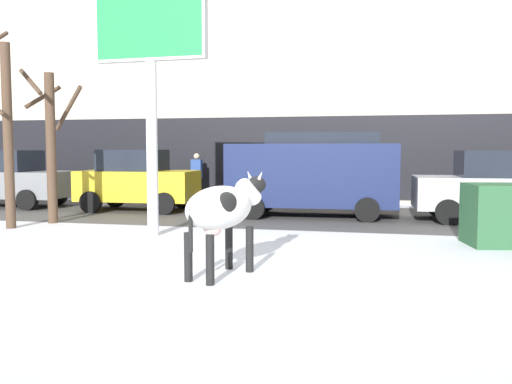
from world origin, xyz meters
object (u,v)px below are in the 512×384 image
bare_tree_right_lot (51,140)px  dumpster (512,215)px  pedestrian_near_billboard (344,180)px  pedestrian_by_cars (197,178)px  billboard (150,33)px  car_yellow_hatchback (137,180)px  car_navy_van (313,172)px  car_silver_sedan (498,187)px  bare_tree_left_lot (6,130)px  cow_holstein (223,209)px  car_grey_sedan (5,179)px

bare_tree_right_lot → dumpster: bare_tree_right_lot is taller
pedestrian_near_billboard → pedestrian_by_cars: bearing=180.0°
pedestrian_near_billboard → dumpster: 7.60m
pedestrian_by_cars → billboard: bearing=-78.2°
dumpster → car_yellow_hatchback: bearing=157.9°
car_navy_van → bare_tree_right_lot: size_ratio=1.21×
car_yellow_hatchback → pedestrian_by_cars: 2.83m
car_navy_van → pedestrian_near_billboard: car_navy_van is taller
pedestrian_by_cars → car_silver_sedan: bearing=-17.4°
car_silver_sedan → bare_tree_left_lot: bearing=-161.3°
cow_holstein → car_grey_sedan: (-9.78, 7.84, -0.09)m
car_silver_sedan → dumpster: size_ratio=2.52×
car_grey_sedan → car_yellow_hatchback: (4.74, -0.10, 0.02)m
cow_holstein → billboard: billboard is taller
car_navy_van → bare_tree_right_lot: 6.95m
bare_tree_right_lot → dumpster: size_ratio=2.28×
car_yellow_hatchback → car_navy_van: size_ratio=0.76×
car_grey_sedan → car_silver_sedan: 14.96m
bare_tree_left_lot → car_navy_van: bearing=29.9°
cow_holstein → dumpster: bearing=38.5°
car_yellow_hatchback → bare_tree_left_lot: size_ratio=0.75×
cow_holstein → car_navy_van: bearing=87.1°
cow_holstein → billboard: size_ratio=0.35×
pedestrian_by_cars → pedestrian_near_billboard: bearing=0.0°
pedestrian_near_billboard → dumpster: (3.73, -6.62, -0.28)m
car_silver_sedan → billboard: bearing=-151.5°
dumpster → car_silver_sedan: bearing=83.3°
car_grey_sedan → car_navy_van: bearing=-2.1°
cow_holstein → bare_tree_left_lot: bare_tree_left_lot is taller
pedestrian_near_billboard → pedestrian_by_cars: 5.07m
billboard → dumpster: billboard is taller
car_navy_van → bare_tree_left_lot: 7.87m
cow_holstein → car_grey_sedan: size_ratio=0.45×
billboard → dumpster: 8.22m
billboard → car_grey_sedan: billboard is taller
car_grey_sedan → bare_tree_left_lot: (3.40, -4.26, 1.43)m
car_grey_sedan → bare_tree_right_lot: (3.86, -3.18, 1.20)m
car_navy_van → pedestrian_by_cars: 5.32m
car_silver_sedan → dumpster: (-0.43, -3.72, -0.31)m
cow_holstein → car_navy_van: car_navy_van is taller
billboard → car_navy_van: bearing=54.8°
bare_tree_right_lot → billboard: bearing=-22.3°
car_grey_sedan → dumpster: car_grey_sedan is taller
pedestrian_near_billboard → cow_holstein: bearing=-95.6°
pedestrian_near_billboard → car_yellow_hatchback: bearing=-156.4°
car_grey_sedan → pedestrian_by_cars: (5.72, 2.55, -0.03)m
car_yellow_hatchback → pedestrian_near_billboard: bearing=23.6°
pedestrian_by_cars → car_navy_van: bearing=-33.3°
billboard → car_grey_sedan: size_ratio=1.30×
car_silver_sedan → pedestrian_by_cars: bearing=162.6°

